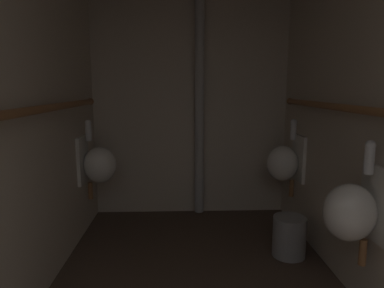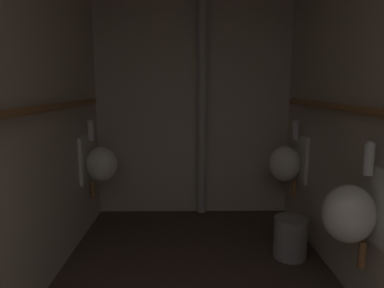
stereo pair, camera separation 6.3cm
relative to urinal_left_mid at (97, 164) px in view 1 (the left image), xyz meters
name	(u,v)px [view 1 (the left image)]	position (x,y,z in m)	size (l,w,h in m)	color
wall_back	(190,102)	(0.89, 0.55, 0.54)	(2.19, 0.06, 2.44)	beige
urinal_left_mid	(97,164)	(0.00, 0.00, 0.00)	(0.32, 0.30, 0.76)	silver
urinal_right_mid	(353,210)	(1.78, -1.28, 0.00)	(0.32, 0.30, 0.76)	silver
urinal_right_far	(285,162)	(1.78, 0.00, 0.00)	(0.32, 0.30, 0.76)	silver
supply_pipe_left	(18,113)	(-0.09, -1.29, 0.57)	(0.06, 3.03, 0.06)	#936038
supply_pipe_right	(380,112)	(1.86, -1.31, 0.57)	(0.06, 3.10, 0.06)	#936038
standpipe_back_wall	(199,103)	(0.98, 0.44, 0.54)	(0.10, 0.10, 2.39)	#B2B2B2
waste_bin	(289,236)	(1.67, -0.53, -0.51)	(0.27, 0.27, 0.33)	gray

